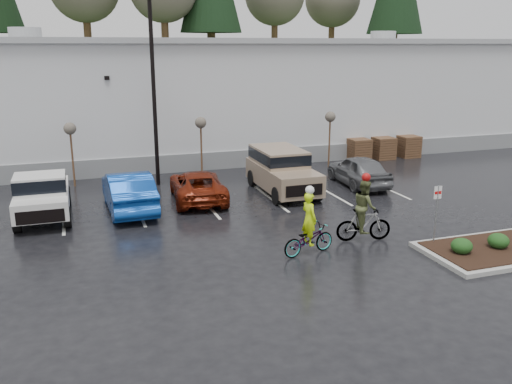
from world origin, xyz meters
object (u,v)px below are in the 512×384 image
object	(u,v)px
car_grey	(359,170)
cyclist_olive	(364,217)
sapling_west	(70,132)
sapling_east	(330,120)
car_blue	(128,191)
suv_tan	(283,172)
lamppost	(153,70)
pallet_stack_a	(359,150)
fire_lane_sign	(437,208)
car_red	(198,186)
pallet_stack_c	(408,146)
sapling_mid	(201,126)
pallet_stack_b	(383,148)
pickup_white	(43,193)
cyclist_hivis	(309,233)

from	to	relation	value
car_grey	cyclist_olive	size ratio (longest dim) A/B	1.80
sapling_west	sapling_east	distance (m)	14.00
cyclist_olive	car_blue	bearing A→B (deg)	60.72
sapling_west	suv_tan	xyz separation A→B (m)	(9.40, -4.46, -1.70)
lamppost	car_blue	distance (m)	6.54
car_blue	sapling_east	bearing A→B (deg)	-159.14
car_blue	pallet_stack_a	bearing A→B (deg)	-159.33
car_blue	car_grey	bearing A→B (deg)	-178.63
fire_lane_sign	car_red	world-z (taller)	fire_lane_sign
pallet_stack_c	fire_lane_sign	bearing A→B (deg)	-120.72
sapling_mid	cyclist_olive	world-z (taller)	sapling_mid
car_grey	suv_tan	bearing A→B (deg)	4.91
sapling_mid	pallet_stack_b	distance (m)	11.92
cyclist_olive	car_grey	bearing A→B (deg)	-16.44
sapling_east	pickup_white	distance (m)	16.06
pallet_stack_a	car_blue	world-z (taller)	car_blue
fire_lane_sign	sapling_west	bearing A→B (deg)	132.67
sapling_east	car_blue	xyz separation A→B (m)	(-11.84, -5.00, -1.88)
pallet_stack_b	car_red	bearing A→B (deg)	-157.36
pallet_stack_a	cyclist_olive	xyz separation A→B (m)	(-6.75, -12.50, 0.23)
lamppost	pallet_stack_a	size ratio (longest dim) A/B	6.83
pallet_stack_c	pallet_stack_b	bearing A→B (deg)	180.00
sapling_west	pallet_stack_a	xyz separation A→B (m)	(16.50, 1.00, -2.05)
lamppost	sapling_mid	distance (m)	4.00
sapling_east	pallet_stack_c	xyz separation A→B (m)	(6.00, 1.00, -2.05)
lamppost	car_red	bearing A→B (deg)	-69.35
pallet_stack_b	car_blue	distance (m)	17.13
car_grey	cyclist_olive	bearing A→B (deg)	65.30
sapling_mid	cyclist_olive	bearing A→B (deg)	-74.24
pallet_stack_c	suv_tan	world-z (taller)	suv_tan
pallet_stack_a	pickup_white	xyz separation A→B (m)	(-17.75, -5.72, 0.30)
car_red	car_grey	world-z (taller)	car_grey
car_red	cyclist_olive	bearing A→B (deg)	127.55
sapling_mid	fire_lane_sign	bearing A→B (deg)	-67.51
pickup_white	sapling_west	bearing A→B (deg)	75.23
cyclist_hivis	cyclist_olive	distance (m)	2.48
pallet_stack_a	car_grey	size ratio (longest dim) A/B	0.30
lamppost	sapling_west	xyz separation A→B (m)	(-4.00, 1.00, -2.96)
cyclist_olive	cyclist_hivis	bearing A→B (deg)	114.54
lamppost	sapling_east	distance (m)	10.48
pallet_stack_c	suv_tan	size ratio (longest dim) A/B	0.26
pallet_stack_a	lamppost	bearing A→B (deg)	-170.91
pallet_stack_c	car_grey	xyz separation A→B (m)	(-6.47, -5.32, 0.09)
sapling_east	suv_tan	world-z (taller)	sapling_east
car_blue	cyclist_olive	bearing A→B (deg)	137.38
pallet_stack_b	pickup_white	xyz separation A→B (m)	(-19.45, -5.72, 0.30)
sapling_west	pickup_white	size ratio (longest dim) A/B	0.62
pallet_stack_b	fire_lane_sign	xyz separation A→B (m)	(-6.40, -13.80, 0.73)
lamppost	sapling_mid	world-z (taller)	lamppost
pallet_stack_b	cyclist_olive	distance (m)	15.09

